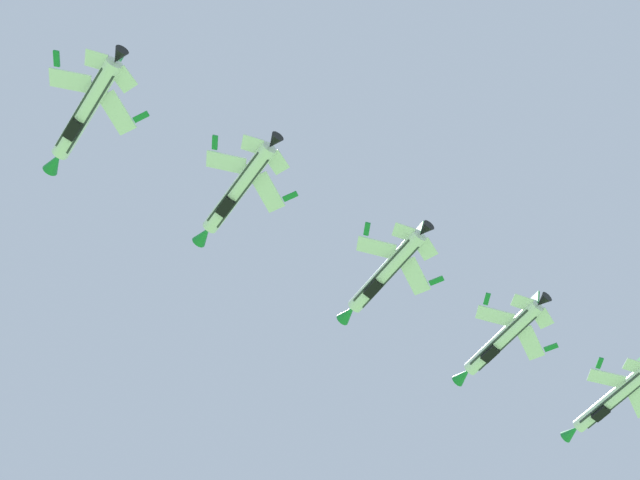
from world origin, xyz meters
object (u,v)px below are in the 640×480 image
object	(u,v)px
fighter_jet_right_wing	(237,190)
fighter_jet_trail_slot	(611,400)
fighter_jet_left_wing	(85,112)
fighter_jet_left_outer	(385,273)
fighter_jet_right_outer	(501,340)

from	to	relation	value
fighter_jet_right_wing	fighter_jet_trail_slot	xyz separation A→B (m)	(48.88, 19.43, -1.49)
fighter_jet_left_wing	fighter_jet_left_outer	size ratio (longest dim) A/B	1.00
fighter_jet_left_outer	fighter_jet_trail_slot	xyz separation A→B (m)	(31.54, 13.05, -0.07)
fighter_jet_left_outer	fighter_jet_right_outer	xyz separation A→B (m)	(15.76, 7.11, 0.61)
fighter_jet_right_wing	fighter_jet_right_outer	size ratio (longest dim) A/B	1.00
fighter_jet_left_wing	fighter_jet_trail_slot	xyz separation A→B (m)	(64.73, 26.13, -0.29)
fighter_jet_right_wing	fighter_jet_trail_slot	size ratio (longest dim) A/B	1.00
fighter_jet_left_wing	fighter_jet_trail_slot	size ratio (longest dim) A/B	1.00
fighter_jet_left_wing	fighter_jet_left_outer	bearing A→B (deg)	-0.59
fighter_jet_left_wing	fighter_jet_left_outer	distance (m)	35.68
fighter_jet_right_wing	fighter_jet_trail_slot	bearing A→B (deg)	-0.43
fighter_jet_right_wing	fighter_jet_left_outer	xyz separation A→B (m)	(17.34, 6.38, -1.42)
fighter_jet_right_outer	fighter_jet_right_wing	bearing A→B (deg)	-179.94
fighter_jet_left_wing	fighter_jet_right_wing	xyz separation A→B (m)	(15.85, 6.70, 1.20)
fighter_jet_left_wing	fighter_jet_right_outer	bearing A→B (deg)	0.31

